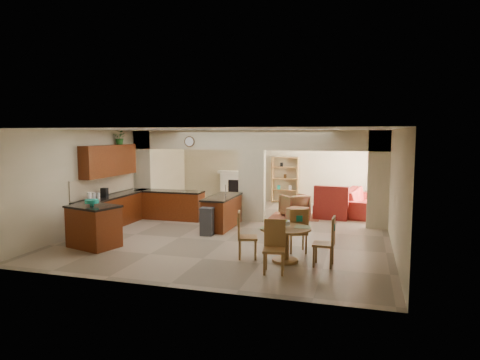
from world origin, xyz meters
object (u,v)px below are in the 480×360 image
(kitchen_island, at_px, (94,226))
(sofa, at_px, (363,201))
(dining_table, at_px, (285,239))
(armchair, at_px, (294,205))

(kitchen_island, distance_m, sofa, 8.81)
(dining_table, height_order, armchair, dining_table)
(sofa, bearing_deg, armchair, 125.66)
(sofa, relative_size, armchair, 3.51)
(dining_table, relative_size, sofa, 0.38)
(sofa, distance_m, armchair, 2.44)
(sofa, bearing_deg, kitchen_island, 143.93)
(kitchen_island, height_order, sofa, kitchen_island)
(dining_table, bearing_deg, armchair, 96.90)
(sofa, bearing_deg, dining_table, 174.14)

